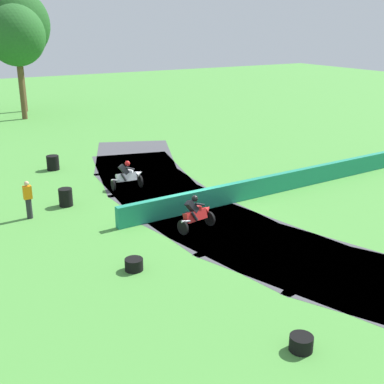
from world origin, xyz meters
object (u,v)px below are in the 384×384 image
motorcycle_lead_white (128,176)px  motorcycle_chase_red (196,214)px  tire_stack_mid_a (66,197)px  track_marshal (28,200)px  tire_stack_mid_b (134,264)px  tire_stack_far (301,343)px  tire_stack_near (53,163)px

motorcycle_lead_white → motorcycle_chase_red: 6.14m
tire_stack_mid_a → track_marshal: (-1.76, -0.70, 0.42)m
motorcycle_chase_red → tire_stack_mid_b: bearing=-151.1°
tire_stack_far → track_marshal: size_ratio=0.37×
tire_stack_mid_a → tire_stack_mid_b: size_ratio=1.31×
motorcycle_chase_red → tire_stack_mid_a: motorcycle_chase_red is taller
tire_stack_mid_b → tire_stack_far: bearing=-72.9°
tire_stack_mid_b → tire_stack_mid_a: bearing=90.9°
motorcycle_lead_white → tire_stack_far: 14.25m
motorcycle_lead_white → tire_stack_near: bearing=114.3°
motorcycle_chase_red → tire_stack_mid_a: 6.38m
motorcycle_lead_white → tire_stack_near: (-2.30, 5.11, -0.24)m
tire_stack_near → tire_stack_mid_a: 6.14m
tire_stack_far → motorcycle_lead_white: bearing=84.3°
track_marshal → motorcycle_chase_red: bearing=-39.4°
motorcycle_chase_red → tire_stack_near: (-2.60, 11.23, -0.24)m
motorcycle_chase_red → tire_stack_far: size_ratio=2.77×
tire_stack_near → tire_stack_mid_a: bearing=-100.4°
tire_stack_mid_a → tire_stack_far: bearing=-81.5°
tire_stack_near → track_marshal: 7.34m
track_marshal → tire_stack_mid_b: bearing=-73.8°
motorcycle_chase_red → tire_stack_far: bearing=-102.1°
tire_stack_mid_b → tire_stack_far: (1.86, -6.06, -0.00)m
motorcycle_chase_red → track_marshal: size_ratio=1.03×
tire_stack_near → tire_stack_mid_a: size_ratio=1.00×
tire_stack_near → tire_stack_far: tire_stack_near is taller
tire_stack_mid_a → tire_stack_mid_b: tire_stack_mid_a is taller
motorcycle_chase_red → tire_stack_far: (-1.72, -8.04, -0.44)m
motorcycle_lead_white → track_marshal: 5.42m
motorcycle_lead_white → tire_stack_mid_a: size_ratio=2.13×
tire_stack_near → track_marshal: bearing=-113.0°
track_marshal → tire_stack_near: bearing=67.0°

